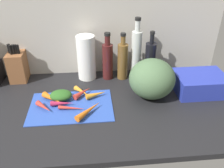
{
  "coord_description": "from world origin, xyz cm",
  "views": [
    {
      "loc": [
        2.34,
        -104.23,
        74.91
      ],
      "look_at": [
        12.55,
        1.62,
        10.92
      ],
      "focal_mm": 38.22,
      "sensor_mm": 36.0,
      "label": 1
    }
  ],
  "objects": [
    {
      "name": "bottle_3",
      "position": [
        38.64,
        26.68,
        11.97
      ],
      "size": [
        6.69,
        6.69,
        30.01
      ],
      "color": "black",
      "rests_on": "ground_plane"
    },
    {
      "name": "carrot_5",
      "position": [
        0.03,
        -8.54,
        2.46
      ],
      "size": [
        14.05,
        15.1,
        3.33
      ],
      "primitive_type": "cone",
      "rotation": [
        0.0,
        1.57,
        0.84
      ],
      "color": "orange",
      "rests_on": "cutting_board"
    },
    {
      "name": "carrot_6",
      "position": [
        4.16,
        5.62,
        2.36
      ],
      "size": [
        12.15,
        7.17,
        3.11
      ],
      "primitive_type": "cone",
      "rotation": [
        0.0,
        1.57,
        0.37
      ],
      "color": "orange",
      "rests_on": "cutting_board"
    },
    {
      "name": "carrot_3",
      "position": [
        -8.66,
        -5.02,
        1.8
      ],
      "size": [
        14.08,
        4.78,
        2.01
      ],
      "primitive_type": "cone",
      "rotation": [
        0.0,
        1.57,
        -0.2
      ],
      "color": "red",
      "rests_on": "cutting_board"
    },
    {
      "name": "carrot_greens_pile",
      "position": [
        -14.91,
        5.1,
        3.31
      ],
      "size": [
        11.88,
        9.14,
        5.02
      ],
      "primitive_type": "ellipsoid",
      "color": "#2D6023",
      "rests_on": "cutting_board"
    },
    {
      "name": "cutting_board",
      "position": [
        -9.3,
        -1.37,
        0.4
      ],
      "size": [
        43.24,
        28.49,
        0.8
      ],
      "primitive_type": "cube",
      "color": "#2D51B7",
      "rests_on": "ground_plane"
    },
    {
      "name": "carrot_4",
      "position": [
        -3.94,
        9.77,
        2.23
      ],
      "size": [
        9.01,
        9.79,
        2.85
      ],
      "primitive_type": "cone",
      "rotation": [
        0.0,
        1.57,
        -0.86
      ],
      "color": "orange",
      "rests_on": "cutting_board"
    },
    {
      "name": "bottle_0",
      "position": [
        12.41,
        27.89,
        12.29
      ],
      "size": [
        6.52,
        6.52,
        29.6
      ],
      "color": "#471919",
      "rests_on": "ground_plane"
    },
    {
      "name": "carrot_0",
      "position": [
        -13.91,
        -0.93,
        2.19
      ],
      "size": [
        11.89,
        3.38,
        2.79
      ],
      "primitive_type": "cone",
      "rotation": [
        0.0,
        1.57,
        -0.05
      ],
      "color": "#B2264C",
      "rests_on": "cutting_board"
    },
    {
      "name": "paper_towel_roll",
      "position": [
        -0.54,
        29.5,
        13.77
      ],
      "size": [
        11.12,
        11.12,
        27.54
      ],
      "primitive_type": "cylinder",
      "color": "white",
      "rests_on": "ground_plane"
    },
    {
      "name": "bottle_1",
      "position": [
        21.56,
        26.99,
        12.12
      ],
      "size": [
        6.39,
        6.39,
        29.35
      ],
      "color": "brown",
      "rests_on": "ground_plane"
    },
    {
      "name": "dish_rack",
      "position": [
        63.39,
        7.01,
        5.29
      ],
      "size": [
        27.81,
        21.24,
        10.58
      ],
      "primitive_type": "cube",
      "color": "#2838AD",
      "rests_on": "ground_plane"
    },
    {
      "name": "carrot_1",
      "position": [
        -3.41,
        8.03,
        2.4
      ],
      "size": [
        10.61,
        11.05,
        3.2
      ],
      "primitive_type": "cone",
      "rotation": [
        0.0,
        1.57,
        0.82
      ],
      "color": "red",
      "rests_on": "cutting_board"
    },
    {
      "name": "knife_block",
      "position": [
        -42.52,
        31.03,
        9.38
      ],
      "size": [
        9.85,
        12.9,
        23.42
      ],
      "color": "brown",
      "rests_on": "ground_plane"
    },
    {
      "name": "winter_squash",
      "position": [
        34.63,
        4.92,
        10.96
      ],
      "size": [
        25.02,
        24.07,
        21.92
      ],
      "primitive_type": "ellipsoid",
      "color": "#4C6B47",
      "rests_on": "ground_plane"
    },
    {
      "name": "carrot_7",
      "position": [
        -19.24,
        3.46,
        2.54
      ],
      "size": [
        12.45,
        11.71,
        3.47
      ],
      "primitive_type": "cone",
      "rotation": [
        0.0,
        1.57,
        -0.73
      ],
      "color": "orange",
      "rests_on": "cutting_board"
    },
    {
      "name": "bottle_2",
      "position": [
        29.92,
        28.19,
        16.1
      ],
      "size": [
        6.19,
        6.19,
        37.9
      ],
      "color": "silver",
      "rests_on": "ground_plane"
    },
    {
      "name": "ground_plane",
      "position": [
        0.0,
        0.0,
        -1.5
      ],
      "size": [
        170.0,
        80.0,
        3.0
      ],
      "primitive_type": "cube",
      "color": "black"
    },
    {
      "name": "carrot_2",
      "position": [
        -22.94,
        -3.22,
        2.21
      ],
      "size": [
        9.43,
        9.73,
        2.82
      ],
      "primitive_type": "cone",
      "rotation": [
        0.0,
        1.57,
        -0.81
      ],
      "color": "red",
      "rests_on": "cutting_board"
    },
    {
      "name": "wall_back",
      "position": [
        0.0,
        38.5,
        30.0
      ],
      "size": [
        170.0,
        3.0,
        60.0
      ],
      "primitive_type": "cube",
      "color": "#BCB7AD",
      "rests_on": "ground_plane"
    }
  ]
}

